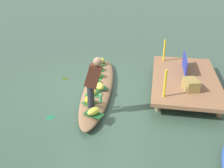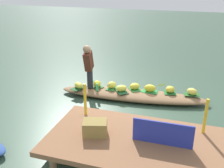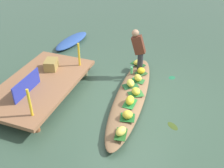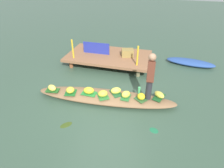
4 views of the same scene
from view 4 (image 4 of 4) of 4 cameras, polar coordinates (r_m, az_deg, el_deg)
canal_water at (r=5.49m, az=-2.05°, el=-4.89°), size 40.00×40.00×0.00m
dock_platform at (r=7.45m, az=-1.03°, el=8.43°), size 3.20×1.80×0.36m
vendor_boat at (r=5.42m, az=-2.08°, el=-3.94°), size 4.06×1.09×0.23m
moored_boat at (r=8.00m, az=22.65°, el=6.06°), size 1.86×0.79×0.21m
leaf_mat_0 at (r=5.52m, az=-12.42°, el=-2.56°), size 0.37×0.39×0.01m
banana_bunch_0 at (r=5.47m, az=-12.52°, el=-1.81°), size 0.31×0.31×0.18m
leaf_mat_1 at (r=5.40m, az=-6.98°, el=-2.82°), size 0.43×0.28×0.01m
banana_bunch_1 at (r=5.35m, az=-7.04°, el=-1.97°), size 0.32×0.24×0.20m
leaf_mat_2 at (r=5.20m, az=8.76°, el=-4.52°), size 0.41×0.40×0.01m
banana_bunch_2 at (r=5.15m, az=8.84°, el=-3.73°), size 0.28×0.29×0.18m
leaf_mat_3 at (r=5.76m, az=-17.56°, el=-1.84°), size 0.41×0.29×0.01m
banana_bunch_3 at (r=5.71m, az=-17.70°, el=-1.11°), size 0.32×0.26×0.18m
leaf_mat_4 at (r=5.38m, az=14.02°, el=-3.84°), size 0.37×0.49×0.01m
banana_bunch_4 at (r=5.33m, az=14.13°, el=-3.15°), size 0.36×0.34×0.16m
leaf_mat_5 at (r=5.23m, az=4.17°, el=-3.98°), size 0.25×0.36×0.01m
banana_bunch_5 at (r=5.17m, az=4.21°, el=-3.12°), size 0.31×0.31×0.19m
leaf_mat_6 at (r=5.37m, az=1.19°, el=-2.76°), size 0.46×0.48×0.01m
banana_bunch_6 at (r=5.32m, az=1.21°, el=-1.99°), size 0.36×0.32×0.18m
leaf_mat_7 at (r=5.26m, az=-2.77°, el=-3.69°), size 0.44×0.47×0.01m
banana_bunch_7 at (r=5.21m, az=-2.79°, el=-2.91°), size 0.34×0.32×0.18m
vendor_person at (r=4.96m, az=11.57°, el=2.77°), size 0.22×0.43×1.24m
water_bottle at (r=5.36m, az=8.22°, el=-1.92°), size 0.07×0.07×0.21m
market_banner at (r=7.48m, az=-4.80°, el=10.76°), size 1.05×0.04×0.44m
railing_post_west at (r=7.19m, az=-11.81°, el=10.37°), size 0.06×0.06×0.70m
railing_post_east at (r=6.52m, az=7.74°, el=8.46°), size 0.06×0.06×0.70m
produce_crate at (r=7.27m, az=4.72°, el=9.41°), size 0.51×0.43×0.28m
drifting_plant_0 at (r=4.86m, az=-13.73°, el=-11.93°), size 0.33×0.35×0.01m
drifting_plant_1 at (r=4.70m, az=12.57°, el=-13.54°), size 0.28×0.26×0.01m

